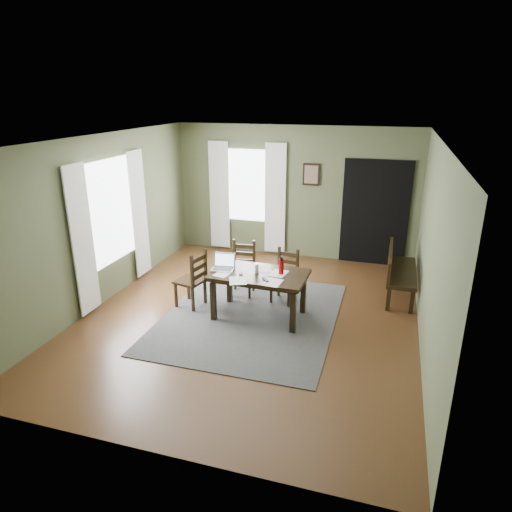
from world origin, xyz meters
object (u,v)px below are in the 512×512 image
(laptop, at_px, (224,265))
(water_bottle, at_px, (281,266))
(chair_back_left, at_px, (243,269))
(chair_end, at_px, (193,280))
(chair_back_right, at_px, (285,276))
(bench, at_px, (397,269))
(dining_table, at_px, (259,279))

(laptop, xyz_separation_m, water_bottle, (0.90, 0.04, 0.06))
(chair_back_left, distance_m, water_bottle, 1.16)
(chair_end, distance_m, chair_back_right, 1.52)
(chair_back_left, distance_m, chair_back_right, 0.77)
(bench, relative_size, water_bottle, 5.35)
(bench, bearing_deg, chair_end, 113.83)
(chair_end, distance_m, bench, 3.44)
(chair_end, distance_m, water_bottle, 1.50)
(laptop, bearing_deg, chair_end, 172.49)
(chair_back_left, height_order, laptop, laptop)
(chair_back_right, relative_size, laptop, 2.38)
(chair_back_left, bearing_deg, dining_table, -61.53)
(dining_table, xyz_separation_m, laptop, (-0.58, 0.02, 0.15))
(water_bottle, bearing_deg, bench, 38.79)
(water_bottle, bearing_deg, dining_table, -168.87)
(chair_end, distance_m, chair_back_left, 0.94)
(chair_back_right, xyz_separation_m, bench, (1.77, 0.74, 0.06))
(bench, relative_size, laptop, 3.97)
(laptop, bearing_deg, water_bottle, -2.93)
(chair_back_left, height_order, water_bottle, water_bottle)
(dining_table, distance_m, chair_back_right, 0.76)
(bench, distance_m, laptop, 2.97)
(dining_table, distance_m, laptop, 0.60)
(dining_table, relative_size, water_bottle, 5.34)
(chair_back_right, xyz_separation_m, water_bottle, (0.08, -0.62, 0.42))
(chair_end, xyz_separation_m, chair_back_left, (0.61, 0.72, -0.02))
(chair_back_left, bearing_deg, laptop, -100.64)
(chair_back_left, xyz_separation_m, chair_back_right, (0.76, -0.07, -0.02))
(dining_table, xyz_separation_m, chair_end, (-1.13, 0.04, -0.17))
(dining_table, bearing_deg, chair_back_left, 125.91)
(chair_end, relative_size, bench, 0.65)
(dining_table, relative_size, chair_back_left, 1.58)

